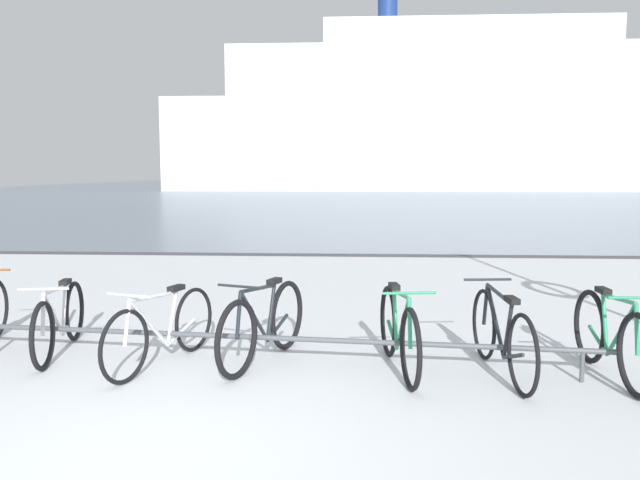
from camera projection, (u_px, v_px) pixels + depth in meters
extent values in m
cube|color=slate|center=(345.00, 188.00, 68.55)|extent=(80.00, 110.00, 0.08)
cube|color=#47474C|center=(294.00, 256.00, 13.96)|extent=(80.00, 0.50, 0.05)
cylinder|color=#4C5156|center=(267.00, 338.00, 5.96)|extent=(6.26, 0.66, 0.05)
cylinder|color=#4C5156|center=(582.00, 366.00, 5.54)|extent=(0.04, 0.04, 0.28)
torus|color=black|center=(43.00, 336.00, 5.87)|extent=(0.15, 0.64, 0.65)
torus|color=black|center=(74.00, 311.00, 6.91)|extent=(0.15, 0.64, 0.65)
cylinder|color=silver|center=(54.00, 315.00, 6.19)|extent=(0.13, 0.55, 0.54)
cylinder|color=silver|center=(64.00, 310.00, 6.53)|extent=(0.07, 0.20, 0.49)
cylinder|color=silver|center=(55.00, 290.00, 6.24)|extent=(0.15, 0.68, 0.08)
cylinder|color=silver|center=(69.00, 322.00, 6.70)|extent=(0.11, 0.46, 0.18)
cylinder|color=silver|center=(43.00, 315.00, 5.88)|extent=(0.05, 0.12, 0.38)
cube|color=black|center=(65.00, 282.00, 6.58)|extent=(0.11, 0.21, 0.05)
cylinder|color=silver|center=(43.00, 289.00, 5.90)|extent=(0.46, 0.10, 0.02)
torus|color=black|center=(125.00, 347.00, 5.49)|extent=(0.24, 0.63, 0.65)
torus|color=black|center=(194.00, 320.00, 6.49)|extent=(0.24, 0.63, 0.65)
cylinder|color=silver|center=(149.00, 324.00, 5.80)|extent=(0.21, 0.55, 0.56)
cylinder|color=silver|center=(172.00, 318.00, 6.13)|extent=(0.10, 0.20, 0.50)
cylinder|color=silver|center=(154.00, 296.00, 5.85)|extent=(0.26, 0.68, 0.08)
cylinder|color=silver|center=(181.00, 332.00, 6.28)|extent=(0.18, 0.46, 0.18)
cylinder|color=silver|center=(127.00, 324.00, 5.50)|extent=(0.07, 0.12, 0.39)
cube|color=black|center=(176.00, 288.00, 6.17)|extent=(0.14, 0.22, 0.05)
cylinder|color=silver|center=(129.00, 295.00, 5.52)|extent=(0.44, 0.17, 0.02)
torus|color=black|center=(237.00, 339.00, 5.62)|extent=(0.28, 0.69, 0.71)
torus|color=black|center=(287.00, 315.00, 6.56)|extent=(0.28, 0.69, 0.71)
cylinder|color=#1E2328|center=(255.00, 317.00, 5.91)|extent=(0.21, 0.52, 0.60)
cylinder|color=#1E2328|center=(271.00, 313.00, 6.22)|extent=(0.10, 0.19, 0.53)
cylinder|color=#1E2328|center=(258.00, 288.00, 5.95)|extent=(0.25, 0.65, 0.09)
cylinder|color=#1E2328|center=(278.00, 327.00, 6.37)|extent=(0.18, 0.44, 0.19)
cylinder|color=#1E2328|center=(239.00, 316.00, 5.63)|extent=(0.07, 0.12, 0.42)
cube|color=black|center=(274.00, 281.00, 6.26)|extent=(0.14, 0.22, 0.05)
cylinder|color=#1E2328|center=(240.00, 287.00, 5.64)|extent=(0.44, 0.17, 0.02)
torus|color=black|center=(410.00, 349.00, 5.33)|extent=(0.14, 0.70, 0.70)
torus|color=black|center=(388.00, 321.00, 6.31)|extent=(0.14, 0.70, 0.70)
cylinder|color=#2D8C60|center=(403.00, 325.00, 5.63)|extent=(0.11, 0.52, 0.59)
cylinder|color=#2D8C60|center=(395.00, 319.00, 5.96)|extent=(0.06, 0.19, 0.53)
cylinder|color=#2D8C60|center=(401.00, 294.00, 5.68)|extent=(0.13, 0.65, 0.09)
cylinder|color=#2D8C60|center=(392.00, 334.00, 6.11)|extent=(0.10, 0.43, 0.19)
cylinder|color=#2D8C60|center=(410.00, 324.00, 5.34)|extent=(0.05, 0.11, 0.42)
cube|color=black|center=(394.00, 286.00, 6.00)|extent=(0.11, 0.21, 0.05)
cylinder|color=#2D8C60|center=(409.00, 293.00, 5.35)|extent=(0.46, 0.09, 0.02)
torus|color=black|center=(484.00, 324.00, 6.22)|extent=(0.11, 0.69, 0.69)
torus|color=black|center=(523.00, 355.00, 5.18)|extent=(0.11, 0.69, 0.69)
cylinder|color=#1E2328|center=(495.00, 320.00, 5.87)|extent=(0.09, 0.55, 0.59)
cylinder|color=#1E2328|center=(508.00, 332.00, 5.53)|extent=(0.06, 0.19, 0.52)
cylinder|color=#1E2328|center=(499.00, 294.00, 5.76)|extent=(0.11, 0.69, 0.08)
cylinder|color=#1E2328|center=(513.00, 356.00, 5.41)|extent=(0.08, 0.46, 0.19)
cylinder|color=#1E2328|center=(486.00, 305.00, 6.16)|extent=(0.05, 0.12, 0.41)
cube|color=black|center=(512.00, 300.00, 5.42)|extent=(0.10, 0.21, 0.05)
cylinder|color=#1E2328|center=(488.00, 280.00, 6.09)|extent=(0.46, 0.07, 0.02)
torus|color=black|center=(638.00, 355.00, 5.14)|extent=(0.08, 0.71, 0.71)
torus|color=black|center=(590.00, 326.00, 6.10)|extent=(0.08, 0.71, 0.71)
cylinder|color=#2D8C60|center=(621.00, 331.00, 5.43)|extent=(0.06, 0.51, 0.59)
cylinder|color=#2D8C60|center=(605.00, 324.00, 5.75)|extent=(0.04, 0.18, 0.53)
cylinder|color=#2D8C60|center=(619.00, 299.00, 5.48)|extent=(0.06, 0.63, 0.09)
cylinder|color=#2D8C60|center=(598.00, 340.00, 5.90)|extent=(0.05, 0.43, 0.19)
cylinder|color=#2D8C60|center=(637.00, 330.00, 5.15)|extent=(0.04, 0.11, 0.42)
cube|color=black|center=(603.00, 290.00, 5.79)|extent=(0.09, 0.20, 0.05)
cylinder|color=#2D8C60|center=(636.00, 298.00, 5.16)|extent=(0.46, 0.04, 0.02)
cube|color=silver|center=(479.00, 146.00, 61.20)|extent=(59.46, 10.38, 8.57)
cube|color=white|center=(465.00, 75.00, 60.57)|extent=(44.59, 8.82, 4.72)
cube|color=white|center=(466.00, 37.00, 60.18)|extent=(26.76, 7.25, 2.40)
cylinder|color=navy|center=(388.00, 4.00, 60.27)|extent=(1.86, 1.86, 3.86)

